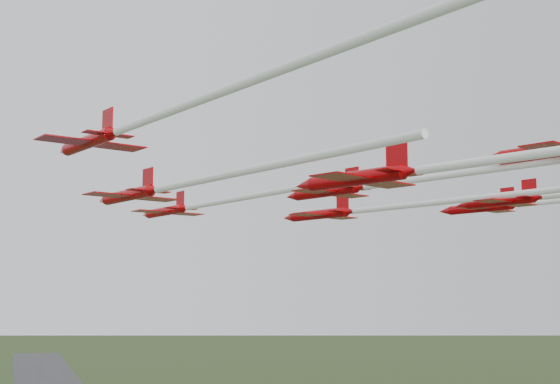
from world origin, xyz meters
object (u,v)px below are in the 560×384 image
object	(u,v)px
jet_row3_left	(170,111)
jet_row2_left	(174,186)
jet_lead	(201,205)
jet_row2_right	(421,204)
jet_row3_mid	(394,183)
jet_row4_left	(528,155)

from	to	relation	value
jet_row3_left	jet_row2_left	bearing A→B (deg)	59.68
jet_lead	jet_row2_right	world-z (taller)	jet_lead
jet_lead	jet_row3_mid	distance (m)	29.62
jet_row2_left	jet_row3_left	size ratio (longest dim) A/B	0.83
jet_row3_left	jet_row4_left	bearing A→B (deg)	-38.85
jet_lead	jet_row2_left	xyz separation A→B (m)	(-6.96, -18.90, -0.51)
jet_row3_left	jet_row3_mid	bearing A→B (deg)	10.92
jet_row2_left	jet_row4_left	world-z (taller)	jet_row2_left
jet_lead	jet_row4_left	distance (m)	49.89
jet_row3_mid	jet_row4_left	world-z (taller)	jet_row3_mid
jet_row3_mid	jet_lead	bearing A→B (deg)	90.85
jet_row3_mid	jet_row4_left	bearing A→B (deg)	-116.54
jet_row3_left	jet_row3_mid	xyz separation A→B (m)	(23.60, 13.37, -1.93)
jet_row3_mid	jet_row2_right	bearing A→B (deg)	26.62
jet_row2_left	jet_row3_mid	bearing A→B (deg)	-43.03
jet_lead	jet_row4_left	bearing A→B (deg)	-95.36
jet_lead	jet_row2_right	bearing A→B (deg)	-58.10
jet_lead	jet_row2_right	distance (m)	26.69
jet_lead	jet_row2_left	distance (m)	20.15
jet_row2_left	jet_row3_mid	xyz separation A→B (m)	(19.15, -8.09, 0.10)
jet_row2_left	jet_row4_left	bearing A→B (deg)	-78.97
jet_row3_left	jet_lead	bearing A→B (deg)	55.61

